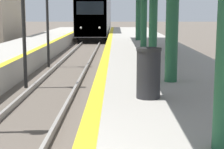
% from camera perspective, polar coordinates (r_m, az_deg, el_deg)
% --- Properties ---
extents(train, '(2.69, 19.69, 4.24)m').
position_cam_1_polar(train, '(39.71, -2.39, 8.90)').
color(train, black).
rests_on(train, ground).
extents(trash_bin, '(0.50, 0.50, 1.00)m').
position_cam_1_polar(trash_bin, '(7.41, 5.58, 0.23)').
color(trash_bin, '#262628').
rests_on(trash_bin, platform_right).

